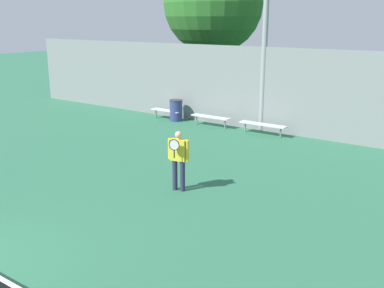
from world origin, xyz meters
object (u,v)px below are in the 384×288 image
(bench_adjacent_court, at_px, (166,111))
(trash_bin, at_px, (176,110))
(tennis_player, at_px, (178,157))
(bench_courtside_near, at_px, (211,117))
(tree_green_broad, at_px, (213,3))
(bench_courtside_far, at_px, (263,125))

(bench_adjacent_court, relative_size, trash_bin, 1.63)
(tennis_player, distance_m, trash_bin, 8.88)
(tennis_player, relative_size, trash_bin, 1.71)
(tennis_player, height_order, bench_courtside_near, tennis_player)
(tennis_player, xyz_separation_m, tree_green_broad, (-6.43, 11.58, 4.42))
(bench_courtside_far, height_order, bench_adjacent_court, same)
(bench_courtside_near, xyz_separation_m, trash_bin, (-1.96, 0.05, 0.08))
(bench_courtside_near, distance_m, bench_courtside_far, 2.54)
(bench_adjacent_court, bearing_deg, bench_courtside_near, 0.00)
(trash_bin, relative_size, tree_green_broad, 0.12)
(bench_adjacent_court, bearing_deg, tree_green_broad, 95.54)
(tennis_player, relative_size, bench_adjacent_court, 1.05)
(bench_courtside_near, bearing_deg, tree_green_broad, 122.37)
(tennis_player, height_order, bench_courtside_far, tennis_player)
(tennis_player, bearing_deg, bench_courtside_far, 84.75)
(tennis_player, height_order, trash_bin, tennis_player)
(bench_courtside_near, bearing_deg, tennis_player, -63.31)
(tennis_player, distance_m, bench_courtside_far, 7.03)
(bench_courtside_far, relative_size, bench_adjacent_court, 1.25)
(bench_adjacent_court, height_order, trash_bin, trash_bin)
(bench_courtside_near, xyz_separation_m, tree_green_broad, (-2.94, 4.64, 4.97))
(bench_courtside_near, bearing_deg, bench_courtside_far, -0.00)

